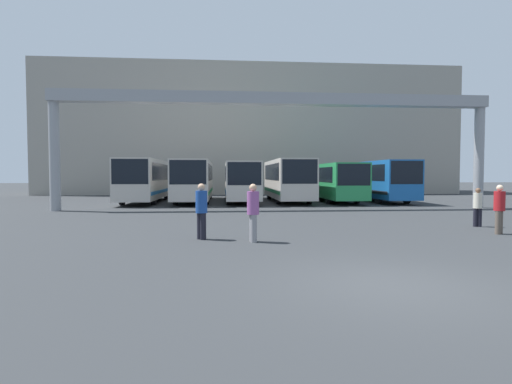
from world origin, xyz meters
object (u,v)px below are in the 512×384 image
at_px(bus_slot_0, 146,178).
at_px(bus_slot_2, 241,179).
at_px(bus_slot_1, 194,178).
at_px(bus_slot_4, 331,180).
at_px(bus_slot_3, 287,178).
at_px(pedestrian_far_center, 478,206).
at_px(bus_slot_5, 378,179).
at_px(pedestrian_mid_left, 253,211).
at_px(pedestrian_near_left, 201,210).
at_px(pedestrian_near_right, 499,208).

relative_size(bus_slot_0, bus_slot_2, 0.93).
relative_size(bus_slot_1, bus_slot_4, 1.00).
bearing_deg(bus_slot_3, pedestrian_far_center, -71.47).
distance_m(bus_slot_5, pedestrian_mid_left, 21.92).
height_order(bus_slot_0, bus_slot_5, bus_slot_0).
xyz_separation_m(bus_slot_4, pedestrian_mid_left, (-7.80, -19.33, -0.74)).
bearing_deg(bus_slot_3, bus_slot_0, 178.74).
bearing_deg(pedestrian_mid_left, bus_slot_4, -30.68).
bearing_deg(pedestrian_near_left, bus_slot_2, -45.27).
relative_size(bus_slot_2, pedestrian_mid_left, 6.33).
bearing_deg(bus_slot_0, bus_slot_3, -1.26).
height_order(bus_slot_1, bus_slot_5, bus_slot_1).
xyz_separation_m(bus_slot_0, bus_slot_2, (7.34, 0.40, -0.10)).
bearing_deg(pedestrian_far_center, pedestrian_mid_left, -139.39).
xyz_separation_m(bus_slot_0, pedestrian_near_left, (5.23, -18.34, -0.89)).
xyz_separation_m(bus_slot_3, pedestrian_near_right, (4.77, -17.79, -0.94)).
height_order(pedestrian_far_center, pedestrian_mid_left, pedestrian_mid_left).
bearing_deg(bus_slot_4, pedestrian_far_center, -84.35).
distance_m(bus_slot_0, bus_slot_1, 3.69).
distance_m(bus_slot_4, pedestrian_mid_left, 20.86).
height_order(bus_slot_3, pedestrian_mid_left, bus_slot_3).
distance_m(bus_slot_0, bus_slot_5, 18.36).
relative_size(pedestrian_near_left, pedestrian_near_right, 1.04).
height_order(bus_slot_0, bus_slot_1, bus_slot_0).
bearing_deg(bus_slot_3, bus_slot_5, -0.64).
xyz_separation_m(bus_slot_1, pedestrian_far_center, (12.64, -16.39, -0.99)).
bearing_deg(bus_slot_2, pedestrian_mid_left, -91.36).
distance_m(bus_slot_2, bus_slot_4, 7.34).
distance_m(bus_slot_4, pedestrian_far_center, 16.49).
distance_m(bus_slot_5, pedestrian_far_center, 15.88).
bearing_deg(bus_slot_4, pedestrian_mid_left, -111.98).
bearing_deg(bus_slot_4, bus_slot_5, -10.38).
bearing_deg(bus_slot_0, pedestrian_far_center, -44.53).
bearing_deg(bus_slot_0, pedestrian_near_right, -48.81).
xyz_separation_m(bus_slot_1, pedestrian_near_right, (12.11, -18.38, -0.90)).
bearing_deg(bus_slot_1, pedestrian_near_left, -85.22).
distance_m(bus_slot_3, pedestrian_mid_left, 19.21).
height_order(bus_slot_5, pedestrian_near_right, bus_slot_5).
height_order(bus_slot_3, pedestrian_far_center, bus_slot_3).
bearing_deg(bus_slot_3, pedestrian_near_right, -75.00).
distance_m(bus_slot_4, pedestrian_near_left, 20.96).
bearing_deg(pedestrian_near_right, pedestrian_mid_left, 152.55).
relative_size(bus_slot_1, pedestrian_mid_left, 6.28).
height_order(bus_slot_4, bus_slot_5, bus_slot_5).
height_order(bus_slot_5, pedestrian_far_center, bus_slot_5).
bearing_deg(bus_slot_0, bus_slot_2, 3.09).
bearing_deg(bus_slot_5, bus_slot_2, 176.26).
bearing_deg(pedestrian_far_center, bus_slot_0, 158.76).
relative_size(bus_slot_0, bus_slot_4, 0.94).
bearing_deg(pedestrian_far_center, bus_slot_3, 131.81).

